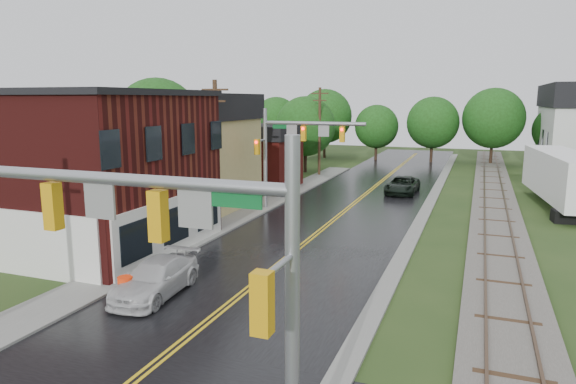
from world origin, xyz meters
The scene contains 19 objects.
main_road centered at (0.00, 30.00, 0.00)m, with size 10.00×90.00×0.02m, color black.
curb_right centered at (5.40, 35.00, 0.00)m, with size 0.80×70.00×0.12m, color gray.
sidewalk_left centered at (-6.20, 25.00, 0.00)m, with size 2.40×50.00×0.12m, color gray.
brick_building centered at (-12.48, 15.00, 4.15)m, with size 14.30×10.30×8.30m.
yellow_house centered at (-11.00, 26.00, 3.20)m, with size 8.00×7.00×6.40m, color tan.
darkred_building centered at (-10.00, 35.00, 2.20)m, with size 7.00×6.00×4.40m, color #3F0F0C.
railroad centered at (10.00, 35.00, 0.11)m, with size 3.20×80.00×0.30m.
traffic_signal_near centered at (3.47, 2.00, 4.97)m, with size 7.34×0.30×7.20m.
traffic_signal_far centered at (-3.47, 27.00, 4.97)m, with size 7.34×0.43×7.20m.
utility_pole_b centered at (-6.80, 22.00, 4.72)m, with size 1.80×0.28×9.00m.
utility_pole_c centered at (-6.80, 44.00, 4.72)m, with size 1.80×0.28×9.00m.
tree_left_a centered at (-19.85, 21.90, 5.11)m, with size 6.80×6.80×8.67m.
tree_left_b centered at (-17.85, 31.90, 5.72)m, with size 7.60×7.60×9.69m.
tree_left_c centered at (-13.85, 39.90, 4.51)m, with size 6.00×6.00×7.65m.
tree_left_e centered at (-8.85, 45.90, 4.81)m, with size 6.40×6.40×8.16m.
suv_dark centered at (2.81, 36.47, 0.71)m, with size 2.36×5.11×1.42m, color black.
pickup_white centered at (-3.20, 10.05, 0.70)m, with size 1.97×4.84×1.41m, color silver.
semi_trailer centered at (14.40, 34.62, 2.38)m, with size 4.32×13.18×4.03m.
construction_barrel centered at (-3.87, 9.01, 0.52)m, with size 0.58×0.58×1.04m, color #FF350B.
Camera 1 is at (8.71, -6.51, 7.82)m, focal length 32.00 mm.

